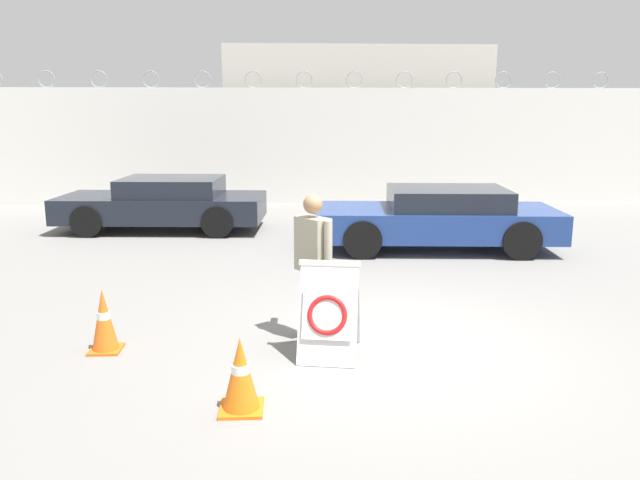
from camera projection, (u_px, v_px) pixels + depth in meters
The scene contains 9 objects.
ground_plane at pixel (392, 345), 7.19m from camera, with size 90.00×90.00×0.00m, color gray.
perimeter_wall at pixel (329, 146), 17.74m from camera, with size 36.00×0.30×3.68m.
building_block at pixel (348, 119), 22.56m from camera, with size 8.25×7.41×4.54m.
barricade_sign at pixel (329, 310), 6.79m from camera, with size 0.76×0.88×1.07m.
security_guard at pixel (313, 260), 7.22m from camera, with size 0.46×0.66×1.72m.
traffic_cone_near at pixel (241, 375), 5.58m from camera, with size 0.39×0.39×0.69m.
traffic_cone_far at pixel (104, 321), 6.95m from camera, with size 0.34×0.34×0.72m.
parked_car_front_coupe at pixel (165, 203), 13.86m from camera, with size 4.57×2.15×1.17m.
parked_car_rear_sedan at pixel (438, 218), 11.98m from camera, with size 4.72×2.18×1.18m.
Camera 1 is at (-1.17, -6.73, 2.69)m, focal length 35.00 mm.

